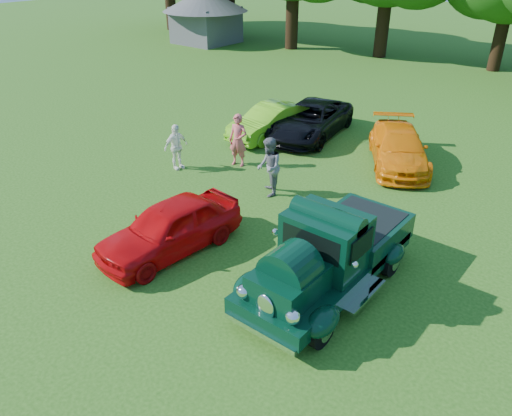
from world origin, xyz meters
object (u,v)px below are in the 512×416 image
Objects in this scene: spectator_pink at (238,140)px; gazebo at (205,10)px; spectator_grey at (269,167)px; spectator_white at (176,147)px; back_car_orange at (399,148)px; red_convertible at (170,227)px; hero_pickup at (330,255)px; back_car_black at (310,120)px; back_car_lime at (270,121)px.

gazebo reaches higher than spectator_pink.
spectator_white is at bearing -124.52° from spectator_grey.
spectator_grey is (-2.12, -4.76, 0.29)m from back_car_orange.
spectator_grey is at bearing -41.64° from gazebo.
spectator_grey is (-0.00, 4.14, 0.26)m from red_convertible.
hero_pickup is 4.92m from spectator_grey.
spectator_white reaches higher than back_car_orange.
hero_pickup is at bearing 22.51° from red_convertible.
back_car_orange is at bearing -40.63° from spectator_white.
back_car_black is at bearing 71.85° from spectator_pink.
spectator_pink is 0.29× the size of gazebo.
hero_pickup is 2.76× the size of spectator_pink.
back_car_orange is 2.37× the size of spectator_grey.
red_convertible is 0.90× the size of back_car_orange.
spectator_grey reaches higher than back_car_orange.
spectator_grey is at bearing 95.16° from red_convertible.
spectator_pink is (-4.39, -3.61, 0.29)m from back_car_orange.
back_car_lime is 2.44× the size of spectator_white.
hero_pickup is at bearing -40.25° from back_car_lime.
spectator_white is (-1.47, -1.59, -0.13)m from spectator_pink.
back_car_black is at bearing 126.18° from hero_pickup.
spectator_pink is (-0.30, -4.09, 0.25)m from back_car_black.
gazebo is at bearing 49.35° from spectator_white.
spectator_grey is at bearing -40.92° from spectator_pink.
back_car_orange is at bearing -30.21° from gazebo.
back_car_orange is at bearing 11.00° from back_car_lime.
gazebo is at bearing 137.41° from red_convertible.
spectator_pink is at bearing -43.20° from gazebo.
spectator_grey reaches higher than back_car_lime.
spectator_grey is at bearing -146.21° from back_car_orange.
red_convertible is at bearing -88.16° from back_car_black.
gazebo is (-19.54, 17.38, 1.47)m from spectator_grey.
spectator_pink reaches higher than back_car_orange.
red_convertible is 0.62× the size of gazebo.
hero_pickup reaches higher than spectator_pink.
back_car_orange is 25.13m from gazebo.
spectator_grey reaches higher than spectator_pink.
red_convertible is 2.13× the size of spectator_pink.
red_convertible is at bearing -162.65° from hero_pickup.
back_car_black is (-5.95, 8.14, -0.19)m from hero_pickup.
back_car_orange is (5.27, 0.61, -0.00)m from back_car_lime.
back_car_orange is 7.83m from spectator_white.
back_car_lime is 4.63m from spectator_white.
gazebo is at bearing 122.82° from spectator_pink.
gazebo is (-23.53, 20.27, 1.53)m from hero_pickup.
spectator_white reaches higher than back_car_black.
spectator_grey reaches higher than back_car_black.
spectator_grey is (2.26, -1.15, 0.00)m from spectator_pink.
red_convertible is 8.87m from back_car_lime.
red_convertible is 0.82× the size of back_car_black.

